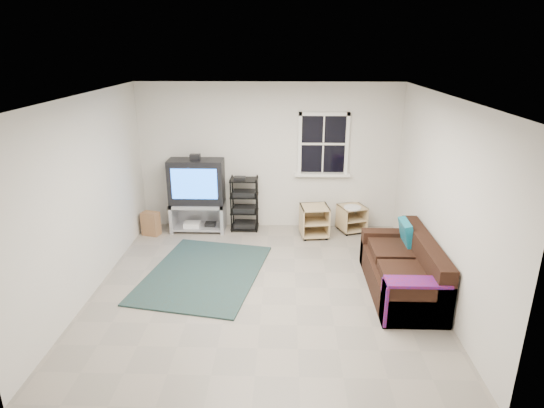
{
  "coord_description": "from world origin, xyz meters",
  "views": [
    {
      "loc": [
        0.29,
        -5.56,
        3.19
      ],
      "look_at": [
        0.11,
        0.4,
        1.09
      ],
      "focal_mm": 30.0,
      "sensor_mm": 36.0,
      "label": 1
    }
  ],
  "objects_px": {
    "av_rack": "(244,207)",
    "side_table_left": "(314,220)",
    "tv_unit": "(197,189)",
    "sofa": "(404,272)",
    "side_table_right": "(351,216)"
  },
  "relations": [
    {
      "from": "av_rack",
      "to": "side_table_left",
      "type": "relative_size",
      "value": 1.78
    },
    {
      "from": "av_rack",
      "to": "sofa",
      "type": "height_order",
      "value": "av_rack"
    },
    {
      "from": "side_table_left",
      "to": "sofa",
      "type": "relative_size",
      "value": 0.3
    },
    {
      "from": "tv_unit",
      "to": "av_rack",
      "type": "height_order",
      "value": "tv_unit"
    },
    {
      "from": "tv_unit",
      "to": "side_table_right",
      "type": "bearing_deg",
      "value": 0.97
    },
    {
      "from": "side_table_right",
      "to": "sofa",
      "type": "bearing_deg",
      "value": -78.75
    },
    {
      "from": "tv_unit",
      "to": "sofa",
      "type": "height_order",
      "value": "tv_unit"
    },
    {
      "from": "av_rack",
      "to": "side_table_left",
      "type": "height_order",
      "value": "av_rack"
    },
    {
      "from": "side_table_left",
      "to": "sofa",
      "type": "distance_m",
      "value": 2.19
    },
    {
      "from": "side_table_left",
      "to": "side_table_right",
      "type": "distance_m",
      "value": 0.72
    },
    {
      "from": "side_table_left",
      "to": "side_table_right",
      "type": "bearing_deg",
      "value": 18.94
    },
    {
      "from": "av_rack",
      "to": "side_table_right",
      "type": "distance_m",
      "value": 1.92
    },
    {
      "from": "tv_unit",
      "to": "sofa",
      "type": "xyz_separation_m",
      "value": [
        3.17,
        -2.08,
        -0.48
      ]
    },
    {
      "from": "sofa",
      "to": "av_rack",
      "type": "bearing_deg",
      "value": 137.49
    },
    {
      "from": "av_rack",
      "to": "tv_unit",
      "type": "bearing_deg",
      "value": -175.64
    }
  ]
}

